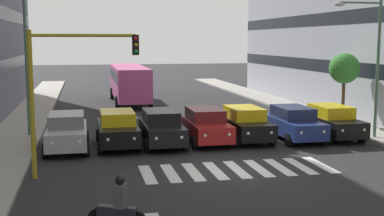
# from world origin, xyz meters

# --- Properties ---
(ground_plane) EXTENTS (180.00, 180.00, 0.00)m
(ground_plane) POSITION_xyz_m (0.00, 0.00, 0.00)
(ground_plane) COLOR #262628
(crosswalk_markings) EXTENTS (7.65, 2.80, 0.01)m
(crosswalk_markings) POSITION_xyz_m (-0.00, 0.00, 0.00)
(crosswalk_markings) COLOR silver
(crosswalk_markings) RESTS_ON ground_plane
(car_0) EXTENTS (2.02, 4.44, 1.72)m
(car_0) POSITION_xyz_m (-6.81, -5.25, 0.89)
(car_0) COLOR black
(car_0) RESTS_ON ground_plane
(car_1) EXTENTS (2.02, 4.44, 1.72)m
(car_1) POSITION_xyz_m (-4.63, -5.16, 0.89)
(car_1) COLOR navy
(car_1) RESTS_ON ground_plane
(car_2) EXTENTS (2.02, 4.44, 1.72)m
(car_2) POSITION_xyz_m (-2.12, -5.50, 0.89)
(car_2) COLOR black
(car_2) RESTS_ON ground_plane
(car_3) EXTENTS (2.02, 4.44, 1.72)m
(car_3) POSITION_xyz_m (-0.03, -5.43, 0.89)
(car_3) COLOR maroon
(car_3) RESTS_ON ground_plane
(car_4) EXTENTS (2.02, 4.44, 1.72)m
(car_4) POSITION_xyz_m (2.25, -5.22, 0.89)
(car_4) COLOR black
(car_4) RESTS_ON ground_plane
(car_5) EXTENTS (2.02, 4.44, 1.72)m
(car_5) POSITION_xyz_m (4.36, -5.39, 0.89)
(car_5) COLOR black
(car_5) RESTS_ON ground_plane
(car_6) EXTENTS (2.02, 4.44, 1.72)m
(car_6) POSITION_xyz_m (6.74, -5.12, 0.89)
(car_6) COLOR #B2B7BC
(car_6) RESTS_ON ground_plane
(bus_behind_traffic) EXTENTS (2.78, 10.50, 3.00)m
(bus_behind_traffic) POSITION_xyz_m (2.25, -22.59, 1.86)
(bus_behind_traffic) COLOR #DB5193
(bus_behind_traffic) RESTS_ON ground_plane
(motorcycle_with_rider) EXTENTS (1.58, 0.82, 1.57)m
(motorcycle_with_rider) POSITION_xyz_m (5.09, 5.67, 0.65)
(motorcycle_with_rider) COLOR black
(motorcycle_with_rider) RESTS_ON ground_plane
(traffic_light_gantry) EXTENTS (4.04, 0.36, 5.50)m
(traffic_light_gantry) POSITION_xyz_m (6.65, -0.29, 3.68)
(traffic_light_gantry) COLOR #AD991E
(traffic_light_gantry) RESTS_ON ground_plane
(street_lamp_left) EXTENTS (2.61, 0.28, 6.98)m
(street_lamp_left) POSITION_xyz_m (-8.37, -4.35, 4.40)
(street_lamp_left) COLOR #4C6B56
(street_lamp_left) RESTS_ON sidewalk_left
(street_lamp_right) EXTENTS (2.77, 0.28, 7.52)m
(street_lamp_right) POSITION_xyz_m (8.36, -8.69, 4.70)
(street_lamp_right) COLOR #4C6B56
(street_lamp_right) RESTS_ON sidewalk_right
(street_tree_1) EXTENTS (1.84, 1.84, 4.21)m
(street_tree_1) POSITION_xyz_m (-9.49, -8.99, 3.41)
(street_tree_1) COLOR #513823
(street_tree_1) RESTS_ON sidewalk_left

